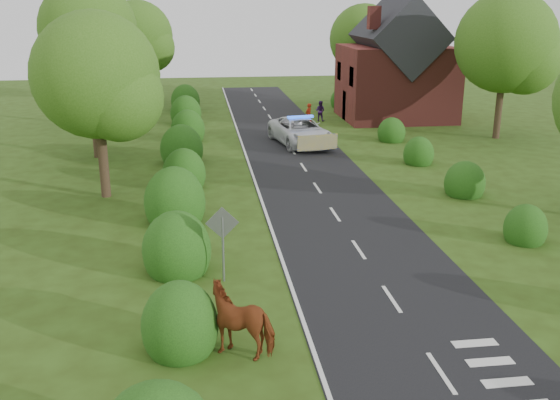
{
  "coord_description": "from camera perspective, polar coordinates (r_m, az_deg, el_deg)",
  "views": [
    {
      "loc": [
        -5.63,
        -16.55,
        8.63
      ],
      "look_at": [
        -2.59,
        6.31,
        1.3
      ],
      "focal_mm": 40.0,
      "sensor_mm": 36.0,
      "label": 1
    }
  ],
  "objects": [
    {
      "name": "tree_left_d",
      "position": [
        56.66,
        -12.61,
        14.19
      ],
      "size": [
        6.15,
        6.0,
        8.89
      ],
      "color": "#332316",
      "rests_on": "ground"
    },
    {
      "name": "pedestrian_red",
      "position": [
        45.48,
        2.62,
        7.76
      ],
      "size": [
        0.72,
        0.72,
        1.69
      ],
      "primitive_type": "imported",
      "rotation": [
        0.0,
        0.0,
        3.92
      ],
      "color": "#AB2410",
      "rests_on": "ground"
    },
    {
      "name": "tree_left_c",
      "position": [
        46.96,
        -16.76,
        14.35
      ],
      "size": [
        6.97,
        6.8,
        10.22
      ],
      "color": "#332316",
      "rests_on": "ground"
    },
    {
      "name": "tree_left_a",
      "position": [
        28.89,
        -15.99,
        10.43
      ],
      "size": [
        5.74,
        5.6,
        8.38
      ],
      "color": "#332316",
      "rests_on": "ground"
    },
    {
      "name": "house",
      "position": [
        49.18,
        10.6,
        11.68
      ],
      "size": [
        8.0,
        7.4,
        9.17
      ],
      "color": "maroon",
      "rests_on": "ground"
    },
    {
      "name": "ground",
      "position": [
        19.49,
        10.17,
        -8.94
      ],
      "size": [
        120.0,
        120.0,
        0.0
      ],
      "primitive_type": "plane",
      "color": "#2F4312"
    },
    {
      "name": "pedestrian_purple",
      "position": [
        47.81,
        3.69,
        8.13
      ],
      "size": [
        0.95,
        0.89,
        1.54
      ],
      "primitive_type": "imported",
      "rotation": [
        0.0,
        0.0,
        2.6
      ],
      "color": "#3A1853",
      "rests_on": "ground"
    },
    {
      "name": "tree_right_b",
      "position": [
        43.33,
        20.35,
        13.01
      ],
      "size": [
        6.56,
        6.4,
        9.4
      ],
      "color": "#332316",
      "rests_on": "ground"
    },
    {
      "name": "hedgerow_left",
      "position": [
        29.33,
        -9.02,
        1.82
      ],
      "size": [
        2.75,
        50.41,
        3.0
      ],
      "color": "#1F4413",
      "rests_on": "ground"
    },
    {
      "name": "cow",
      "position": [
        16.34,
        -3.37,
        -11.17
      ],
      "size": [
        2.43,
        1.88,
        1.53
      ],
      "primitive_type": "imported",
      "rotation": [
        0.0,
        0.0,
        -1.96
      ],
      "color": "brown",
      "rests_on": "ground"
    },
    {
      "name": "police_van",
      "position": [
        39.67,
        1.87,
        6.3
      ],
      "size": [
        3.81,
        6.48,
        1.83
      ],
      "rotation": [
        0.0,
        0.0,
        0.18
      ],
      "color": "silver",
      "rests_on": "ground"
    },
    {
      "name": "hedgerow_right",
      "position": [
        31.39,
        15.65,
        2.05
      ],
      "size": [
        2.1,
        45.78,
        2.1
      ],
      "color": "#1F4413",
      "rests_on": "ground"
    },
    {
      "name": "road",
      "position": [
        33.19,
        2.46,
        2.56
      ],
      "size": [
        6.0,
        70.0,
        0.02
      ],
      "primitive_type": "cube",
      "color": "black",
      "rests_on": "ground"
    },
    {
      "name": "road_markings",
      "position": [
        30.97,
        0.2,
        1.5
      ],
      "size": [
        4.96,
        70.0,
        0.01
      ],
      "color": "white",
      "rests_on": "road"
    },
    {
      "name": "road_sign",
      "position": [
        19.83,
        -5.28,
        -3.04
      ],
      "size": [
        1.06,
        0.08,
        2.53
      ],
      "color": "gray",
      "rests_on": "ground"
    },
    {
      "name": "tree_right_c",
      "position": [
        56.5,
        7.97,
        14.13
      ],
      "size": [
        6.15,
        6.0,
        8.58
      ],
      "color": "#332316",
      "rests_on": "ground"
    },
    {
      "name": "tree_left_b",
      "position": [
        37.01,
        -16.61,
        11.35
      ],
      "size": [
        5.74,
        5.6,
        8.07
      ],
      "color": "#332316",
      "rests_on": "ground"
    }
  ]
}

